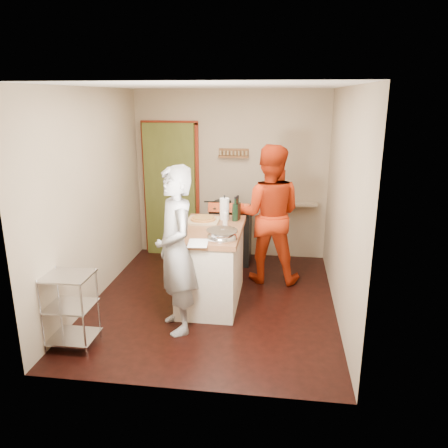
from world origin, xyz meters
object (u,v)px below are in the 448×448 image
at_px(person_red, 269,214).
at_px(wire_shelving, 70,307).
at_px(person_stripe, 176,251).
at_px(island, 211,263).
at_px(stove, 231,234).

bearing_deg(person_red, wire_shelving, 48.83).
bearing_deg(wire_shelving, person_stripe, 26.52).
distance_m(wire_shelving, person_red, 2.81).
distance_m(wire_shelving, person_stripe, 1.21).
bearing_deg(island, person_stripe, -109.78).
distance_m(stove, island, 1.40).
bearing_deg(stove, person_stripe, -98.97).
xyz_separation_m(stove, person_red, (0.59, -0.63, 0.50)).
bearing_deg(wire_shelving, person_red, 46.05).
xyz_separation_m(stove, island, (-0.07, -1.40, 0.05)).
bearing_deg(stove, person_red, -46.79).
height_order(island, person_red, person_red).
bearing_deg(person_red, person_stripe, 60.98).
bearing_deg(wire_shelving, stove, 63.15).
distance_m(wire_shelving, island, 1.75).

